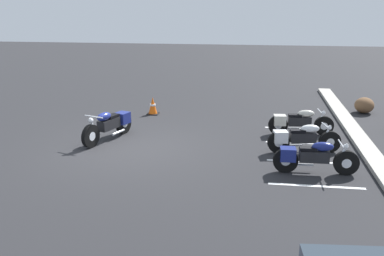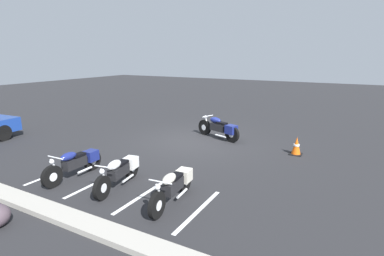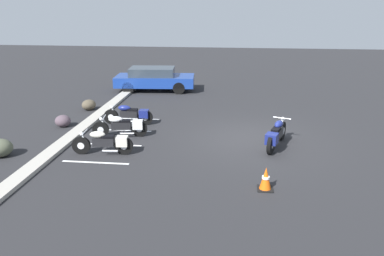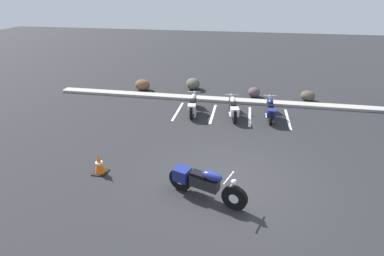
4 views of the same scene
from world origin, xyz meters
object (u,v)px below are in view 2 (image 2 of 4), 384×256
motorcycle_navy_featured (220,128)px  traffic_cone (296,146)px  parked_bike_2 (76,163)px  parked_bike_1 (120,171)px  parked_bike_0 (174,185)px

motorcycle_navy_featured → traffic_cone: motorcycle_navy_featured is taller
parked_bike_2 → motorcycle_navy_featured: bearing=159.2°
parked_bike_1 → parked_bike_2: size_ratio=0.99×
parked_bike_2 → traffic_cone: bearing=133.2°
parked_bike_2 → traffic_cone: size_ratio=3.21×
parked_bike_1 → parked_bike_0: bearing=78.2°
parked_bike_1 → traffic_cone: size_ratio=3.16×
parked_bike_0 → traffic_cone: size_ratio=3.17×
parked_bike_2 → traffic_cone: parked_bike_2 is taller
traffic_cone → motorcycle_navy_featured: bearing=-10.2°
motorcycle_navy_featured → parked_bike_2: bearing=90.1°
parked_bike_1 → traffic_cone: (-3.56, -4.84, -0.12)m
motorcycle_navy_featured → parked_bike_1: 5.42m
parked_bike_1 → parked_bike_2: bearing=-95.2°
parked_bike_0 → motorcycle_navy_featured: bearing=-172.1°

